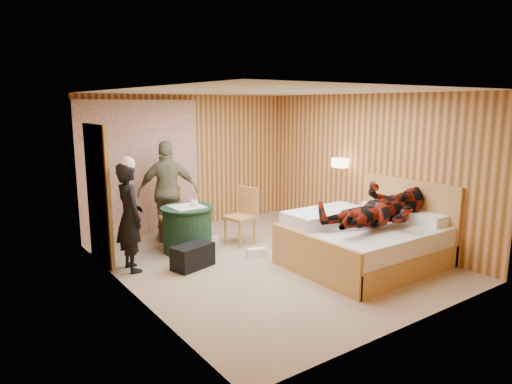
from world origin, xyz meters
TOP-DOWN VIEW (x-y plane):
  - floor at (0.00, 0.00)m, footprint 4.20×5.00m
  - ceiling at (0.00, 0.00)m, footprint 4.20×5.00m
  - wall_back at (0.00, 2.50)m, footprint 4.20×0.02m
  - wall_left at (-2.10, 0.00)m, footprint 0.02×5.00m
  - wall_right at (2.10, 0.00)m, footprint 0.02×5.00m
  - curtain at (-1.00, 2.43)m, footprint 2.20×0.08m
  - doorway at (-2.06, 1.40)m, footprint 0.06×0.90m
  - wall_lamp at (1.92, 0.45)m, footprint 0.26×0.24m
  - bed at (1.12, -0.92)m, footprint 2.17×1.71m
  - nightstand at (1.88, 0.10)m, footprint 0.41×0.55m
  - round_table at (-0.76, 1.13)m, footprint 0.83×0.83m
  - chair_far at (-0.75, 1.79)m, footprint 0.50×0.50m
  - chair_near at (0.20, 0.97)m, footprint 0.51×0.51m
  - duffel_bag at (-1.06, 0.40)m, footprint 0.67×0.47m
  - sneaker_left at (-0.33, 1.21)m, footprint 0.32×0.20m
  - sneaker_right at (-0.03, 0.26)m, footprint 0.32×0.22m
  - woman_standing at (-1.81, 0.82)m, footprint 0.38×0.57m
  - man_at_table at (-0.76, 1.83)m, footprint 1.09×0.74m
  - man_on_bed at (1.15, -1.15)m, footprint 0.86×0.67m
  - book_lower at (1.88, 0.05)m, footprint 0.19×0.24m
  - book_upper at (1.88, 0.05)m, footprint 0.19×0.24m
  - cup_nightstand at (1.88, 0.23)m, footprint 0.13×0.13m
  - cup_table at (-0.66, 1.08)m, footprint 0.16×0.16m

SIDE VIEW (x-z plane):
  - floor at x=0.00m, z-range -0.01..0.01m
  - sneaker_right at x=-0.03m, z-range 0.00..0.13m
  - sneaker_left at x=-0.33m, z-range 0.00..0.13m
  - duffel_bag at x=-1.06m, z-range 0.00..0.34m
  - nightstand at x=1.88m, z-range 0.01..0.54m
  - bed at x=1.12m, z-range -0.25..0.93m
  - round_table at x=-0.76m, z-range 0.00..0.74m
  - chair_far at x=-0.75m, z-range 0.07..1.00m
  - book_lower at x=1.88m, z-range 0.53..0.55m
  - chair_near at x=0.20m, z-range 0.08..1.03m
  - book_upper at x=1.88m, z-range 0.55..0.57m
  - cup_nightstand at x=1.88m, z-range 0.53..0.62m
  - woman_standing at x=-1.81m, z-range 0.00..1.55m
  - cup_table at x=-0.66m, z-range 0.74..0.83m
  - man_at_table at x=-0.76m, z-range 0.00..1.72m
  - man_on_bed at x=1.15m, z-range 0.13..1.90m
  - doorway at x=-2.06m, z-range 0.00..2.05m
  - curtain at x=-1.00m, z-range 0.00..2.40m
  - wall_back at x=0.00m, z-range 0.00..2.50m
  - wall_left at x=-2.10m, z-range 0.00..2.50m
  - wall_right at x=2.10m, z-range 0.00..2.50m
  - wall_lamp at x=1.92m, z-range 1.22..1.38m
  - ceiling at x=0.00m, z-range 2.50..2.50m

